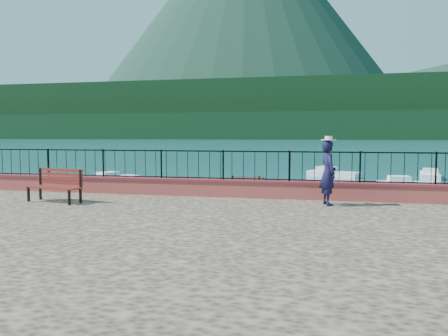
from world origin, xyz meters
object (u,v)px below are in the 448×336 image
at_px(boat_0, 193,193).
at_px(park_bench, 55,192).
at_px(boat_2, 408,182).
at_px(boat_4, 334,172).
at_px(person, 328,173).
at_px(boat_3, 115,177).
at_px(boat_5, 430,173).
at_px(boat_1, 291,199).

bearing_deg(boat_0, park_bench, -89.78).
height_order(boat_0, boat_2, same).
distance_m(park_bench, boat_4, 24.71).
bearing_deg(boat_2, park_bench, -133.63).
height_order(person, boat_2, person).
xyz_separation_m(person, boat_2, (4.94, 14.93, -1.76)).
height_order(boat_3, boat_5, same).
height_order(person, boat_3, person).
height_order(park_bench, boat_3, park_bench).
bearing_deg(boat_2, boat_3, 177.83).
bearing_deg(boat_1, boat_3, -172.86).
bearing_deg(person, park_bench, 78.62).
xyz_separation_m(person, boat_4, (0.74, 21.77, -1.76)).
bearing_deg(boat_0, boat_3, 150.44).
xyz_separation_m(boat_4, boat_5, (7.04, 0.36, 0.00)).
bearing_deg(boat_3, boat_5, -44.17).
bearing_deg(boat_5, person, 171.26).
xyz_separation_m(boat_2, boat_5, (2.84, 7.19, 0.00)).
bearing_deg(boat_5, boat_2, 169.10).
bearing_deg(boat_0, boat_1, 0.45).
height_order(park_bench, boat_4, park_bench).
bearing_deg(park_bench, boat_4, 81.01).
relative_size(boat_0, boat_4, 0.89).
distance_m(person, boat_4, 21.85).
xyz_separation_m(boat_1, boat_2, (6.45, 8.45, 0.00)).
height_order(person, boat_4, person).
bearing_deg(boat_2, person, -112.80).
relative_size(boat_0, boat_2, 1.05).
xyz_separation_m(park_bench, person, (8.22, 1.24, 0.66)).
bearing_deg(boat_4, boat_0, -89.16).
distance_m(park_bench, boat_1, 10.29).
bearing_deg(boat_3, boat_2, -61.92).
xyz_separation_m(person, boat_1, (-1.51, 6.49, -1.76)).
bearing_deg(person, boat_0, 20.70).
height_order(park_bench, person, person).
height_order(boat_1, boat_2, same).
relative_size(park_bench, person, 1.00).
bearing_deg(person, boat_3, 24.71).
relative_size(boat_2, boat_4, 0.85).
relative_size(person, boat_1, 0.52).
bearing_deg(boat_3, person, -109.60).
bearing_deg(boat_5, boat_1, 159.92).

